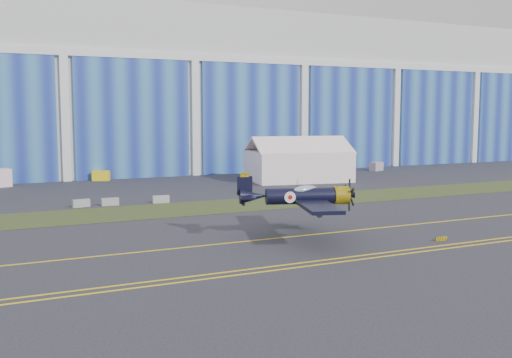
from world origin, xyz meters
name	(u,v)px	position (x,y,z in m)	size (l,w,h in m)	color
ground	(151,238)	(0.00, 0.00, 0.00)	(260.00, 260.00, 0.00)	#2D2E35
grass_median	(116,214)	(0.00, 14.00, 0.02)	(260.00, 10.00, 0.02)	#475128
hangar	(47,92)	(0.00, 71.79, 14.96)	(220.00, 45.70, 30.00)	silver
taxiway_centreline	(168,249)	(0.00, -5.00, 0.01)	(200.00, 0.20, 0.02)	yellow
edge_line_near	(212,278)	(0.00, -14.50, 0.01)	(80.00, 0.20, 0.02)	yellow
edge_line_far	(206,275)	(0.00, -13.50, 0.01)	(80.00, 0.20, 0.02)	yellow
guard_board_right	(441,239)	(22.00, -12.00, 0.17)	(1.20, 0.15, 0.35)	yellow
warbird	(301,196)	(11.77, -5.74, 3.70)	(15.23, 16.80, 4.15)	black
tent	(298,158)	(34.14, 34.08, 3.63)	(17.39, 14.00, 7.26)	white
tug	(101,176)	(5.17, 47.97, 0.78)	(2.69, 1.68, 1.57)	yellow
gse_box	(376,166)	(56.10, 42.39, 0.83)	(2.77, 1.48, 1.66)	#A28D9F
barrier_a	(81,203)	(-2.58, 20.49, 0.45)	(2.00, 0.60, 0.90)	gray
barrier_b	(110,202)	(0.73, 20.19, 0.45)	(2.00, 0.60, 0.90)	gray
barrier_c	(161,199)	(6.77, 19.63, 0.45)	(2.00, 0.60, 0.90)	#939E96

